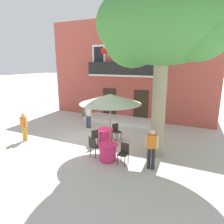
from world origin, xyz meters
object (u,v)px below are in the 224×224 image
at_px(cafe_table_near_tree, 108,152).
at_px(cafe_umbrella, 110,99).
at_px(cafe_chair_middle_0, 116,130).
at_px(pedestrian_near_entrance, 88,115).
at_px(ground_planter_left, 84,113).
at_px(cafe_chair_middle_1, 94,136).
at_px(cafe_table_middle, 105,136).
at_px(plane_tree, 161,27).
at_px(cafe_chair_near_tree_0, 124,152).
at_px(pedestrian_mid_plaza, 24,125).
at_px(pedestrian_by_tree, 152,147).
at_px(cafe_chair_near_tree_1, 94,146).

distance_m(cafe_table_near_tree, cafe_umbrella, 2.43).
distance_m(cafe_chair_middle_0, pedestrian_near_entrance, 2.77).
relative_size(cafe_table_near_tree, ground_planter_left, 1.33).
distance_m(cafe_chair_middle_1, pedestrian_near_entrance, 3.11).
bearing_deg(cafe_chair_middle_0, cafe_umbrella, -75.59).
relative_size(cafe_table_middle, ground_planter_left, 1.33).
bearing_deg(cafe_chair_middle_1, plane_tree, 7.62).
bearing_deg(cafe_umbrella, cafe_chair_near_tree_0, -40.10).
relative_size(cafe_table_near_tree, pedestrian_mid_plaza, 0.54).
bearing_deg(cafe_umbrella, ground_planter_left, 134.47).
height_order(plane_tree, ground_planter_left, plane_tree).
height_order(cafe_chair_near_tree_0, cafe_umbrella, cafe_umbrella).
relative_size(cafe_table_near_tree, pedestrian_by_tree, 0.51).
relative_size(cafe_chair_middle_1, pedestrian_near_entrance, 0.56).
relative_size(cafe_umbrella, ground_planter_left, 4.45).
bearing_deg(cafe_chair_near_tree_1, cafe_chair_near_tree_0, -2.18).
bearing_deg(cafe_table_middle, cafe_table_near_tree, -59.57).
bearing_deg(cafe_table_near_tree, cafe_chair_near_tree_0, 2.21).
bearing_deg(plane_tree, pedestrian_mid_plaza, -168.60).
height_order(cafe_chair_middle_1, pedestrian_near_entrance, pedestrian_near_entrance).
distance_m(cafe_umbrella, ground_planter_left, 7.01).
bearing_deg(pedestrian_mid_plaza, cafe_table_near_tree, -1.39).
bearing_deg(cafe_chair_near_tree_1, pedestrian_mid_plaza, 179.47).
bearing_deg(plane_tree, pedestrian_near_entrance, 157.72).
relative_size(cafe_table_near_tree, cafe_table_middle, 1.00).
bearing_deg(cafe_chair_middle_1, ground_planter_left, 128.35).
xyz_separation_m(cafe_chair_near_tree_1, cafe_table_middle, (-0.31, 1.72, -0.14)).
relative_size(cafe_table_middle, pedestrian_by_tree, 0.51).
distance_m(cafe_table_near_tree, pedestrian_near_entrance, 4.85).
distance_m(cafe_chair_near_tree_1, cafe_umbrella, 2.29).
relative_size(plane_tree, cafe_umbrella, 2.59).
height_order(cafe_chair_near_tree_0, cafe_chair_near_tree_1, same).
distance_m(cafe_umbrella, pedestrian_by_tree, 2.90).
bearing_deg(cafe_chair_near_tree_0, cafe_table_middle, 135.58).
height_order(cafe_chair_near_tree_1, pedestrian_near_entrance, pedestrian_near_entrance).
bearing_deg(pedestrian_by_tree, pedestrian_mid_plaza, 179.88).
bearing_deg(cafe_chair_near_tree_0, cafe_umbrella, 139.90).
bearing_deg(cafe_table_middle, cafe_umbrella, -49.76).
relative_size(cafe_chair_middle_0, pedestrian_mid_plaza, 0.57).
height_order(cafe_umbrella, ground_planter_left, cafe_umbrella).
height_order(cafe_table_near_tree, cafe_chair_near_tree_1, cafe_chair_near_tree_1).
bearing_deg(cafe_chair_near_tree_1, cafe_chair_middle_0, 89.35).
height_order(cafe_table_middle, pedestrian_mid_plaza, pedestrian_mid_plaza).
xyz_separation_m(cafe_table_middle, pedestrian_by_tree, (2.98, -1.70, 0.58)).
bearing_deg(cafe_table_near_tree, cafe_table_middle, 120.43).
bearing_deg(pedestrian_mid_plaza, ground_planter_left, 87.05).
relative_size(cafe_chair_near_tree_1, pedestrian_near_entrance, 0.56).
xyz_separation_m(plane_tree, cafe_chair_middle_0, (-2.45, 0.94, -5.14)).
relative_size(cafe_chair_near_tree_1, cafe_table_middle, 1.05).
distance_m(cafe_chair_middle_1, ground_planter_left, 5.81).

